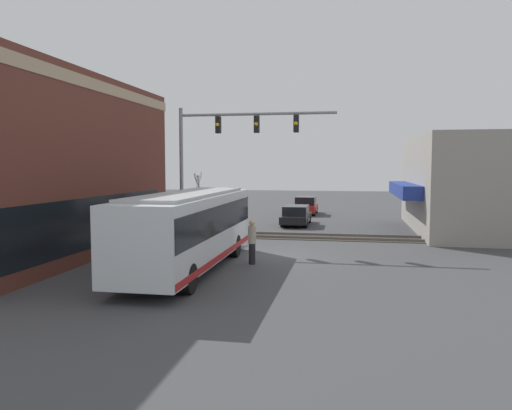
{
  "coord_description": "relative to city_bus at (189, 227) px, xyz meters",
  "views": [
    {
      "loc": [
        -22.81,
        -3.38,
        4.15
      ],
      "look_at": [
        2.76,
        1.38,
        2.1
      ],
      "focal_mm": 35.0,
      "sensor_mm": 36.0,
      "label": 1
    }
  ],
  "objects": [
    {
      "name": "crossing_signal",
      "position": [
        8.39,
        2.23,
        0.58
      ],
      "size": [
        1.41,
        1.18,
        3.81
      ],
      "color": "gray",
      "rests_on": "ground"
    },
    {
      "name": "parked_car_red",
      "position": [
        23.75,
        -2.6,
        -1.01
      ],
      "size": [
        4.3,
        1.82,
        1.52
      ],
      "color": "#B21E19",
      "rests_on": "ground"
    },
    {
      "name": "traffic_signal_gantry",
      "position": [
        7.56,
        0.33,
        3.75
      ],
      "size": [
        0.42,
        8.55,
        7.3
      ],
      "color": "gray",
      "rests_on": "ground"
    },
    {
      "name": "shop_building",
      "position": [
        14.75,
        -13.99,
        1.26
      ],
      "size": [
        13.91,
        8.65,
        5.96
      ],
      "color": "gray",
      "rests_on": "ground"
    },
    {
      "name": "pedestrian_at_crossing",
      "position": [
        8.03,
        2.11,
        -0.75
      ],
      "size": [
        0.34,
        0.34,
        1.86
      ],
      "color": "#473828",
      "rests_on": "ground"
    },
    {
      "name": "rail_track_near",
      "position": [
        10.02,
        -2.8,
        -1.68
      ],
      "size": [
        2.6,
        60.0,
        0.15
      ],
      "color": "#332D28",
      "rests_on": "ground"
    },
    {
      "name": "city_bus",
      "position": [
        0.0,
        0.0,
        0.0
      ],
      "size": [
        10.75,
        2.59,
        3.1
      ],
      "color": "silver",
      "rests_on": "ground"
    },
    {
      "name": "ground_plane",
      "position": [
        4.02,
        -2.8,
        -1.71
      ],
      "size": [
        120.0,
        120.0,
        0.0
      ],
      "primitive_type": "plane",
      "color": "#424244"
    },
    {
      "name": "pedestrian_near_bus",
      "position": [
        1.64,
        -2.21,
        -0.75
      ],
      "size": [
        0.34,
        0.34,
        1.86
      ],
      "color": "black",
      "rests_on": "ground"
    },
    {
      "name": "brick_building",
      "position": [
        1.6,
        9.19,
        2.39
      ],
      "size": [
        16.58,
        9.06,
        8.2
      ],
      "color": "brown",
      "rests_on": "ground"
    },
    {
      "name": "parked_car_black",
      "position": [
        15.83,
        -2.6,
        -1.06
      ],
      "size": [
        4.76,
        1.82,
        1.38
      ],
      "color": "black",
      "rests_on": "ground"
    }
  ]
}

